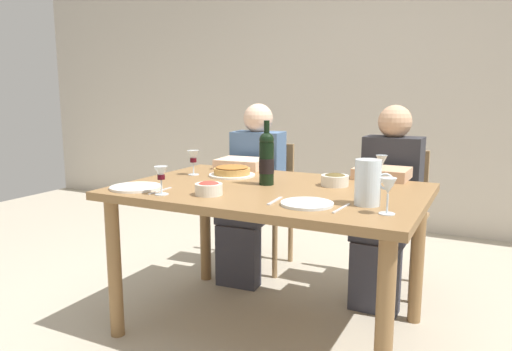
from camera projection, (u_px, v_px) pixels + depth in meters
name	position (u px, v px, depth m)	size (l,w,h in m)	color
ground_plane	(270.00, 328.00, 2.51)	(8.00, 8.00, 0.00)	#B2A893
back_wall	(377.00, 74.00, 4.26)	(8.00, 0.10, 2.80)	beige
dining_table	(271.00, 205.00, 2.40)	(1.50, 1.00, 0.76)	olive
wine_bottle	(267.00, 158.00, 2.43)	(0.08, 0.08, 0.33)	black
water_pitcher	(368.00, 185.00, 1.99)	(0.16, 0.11, 0.20)	silver
baked_tart	(232.00, 171.00, 2.71)	(0.27, 0.27, 0.06)	white
salad_bowl	(209.00, 188.00, 2.20)	(0.13, 0.13, 0.06)	silver
olive_bowl	(335.00, 179.00, 2.42)	(0.14, 0.14, 0.07)	silver
wine_glass_left_diner	(388.00, 188.00, 1.84)	(0.07, 0.07, 0.14)	silver
wine_glass_right_diner	(193.00, 158.00, 2.73)	(0.07, 0.07, 0.14)	silver
wine_glass_centre	(381.00, 163.00, 2.52)	(0.06, 0.06, 0.14)	silver
wine_glass_spare	(161.00, 175.00, 2.20)	(0.06, 0.06, 0.13)	silver
dinner_plate_left_setting	(136.00, 187.00, 2.36)	(0.26, 0.26, 0.01)	white
dinner_plate_right_setting	(307.00, 204.00, 2.01)	(0.23, 0.23, 0.01)	silver
fork_left_setting	(119.00, 186.00, 2.41)	(0.16, 0.01, 0.01)	silver
knife_left_setting	(160.00, 191.00, 2.29)	(0.18, 0.01, 0.01)	silver
knife_right_setting	(341.00, 208.00, 1.94)	(0.18, 0.01, 0.01)	silver
spoon_right_setting	(275.00, 201.00, 2.07)	(0.16, 0.01, 0.01)	silver
chair_left	(265.00, 196.00, 3.41)	(0.43, 0.43, 0.87)	#9E7A51
diner_left	(252.00, 186.00, 3.17)	(0.36, 0.52, 1.16)	#4C6B93
chair_right	(394.00, 209.00, 3.03)	(0.41, 0.41, 0.87)	#9E7A51
diner_right	(387.00, 198.00, 2.80)	(0.34, 0.51, 1.16)	#2D2D33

